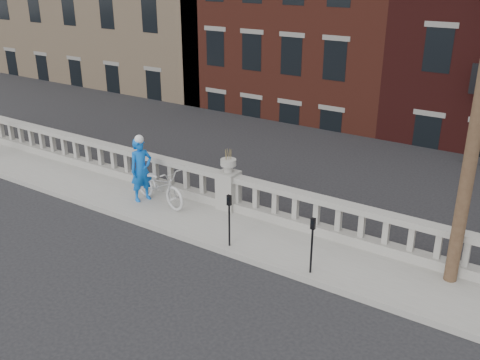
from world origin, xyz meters
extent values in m
plane|color=black|center=(0.00, 0.00, 0.00)|extent=(120.00, 120.00, 0.00)
cube|color=gray|center=(0.00, 3.00, 0.07)|extent=(32.00, 2.20, 0.15)
cube|color=gray|center=(0.00, 3.95, 0.28)|extent=(28.00, 0.34, 0.25)
cube|color=gray|center=(0.00, 3.95, 1.10)|extent=(28.00, 0.34, 0.16)
cube|color=gray|center=(0.00, 3.95, 0.70)|extent=(0.55, 0.55, 1.10)
cylinder|color=gray|center=(0.00, 3.95, 1.35)|extent=(0.24, 0.24, 0.20)
cylinder|color=gray|center=(0.00, 3.95, 1.53)|extent=(0.44, 0.44, 0.18)
cube|color=#605E59|center=(0.00, 4.30, -2.42)|extent=(36.00, 0.50, 5.15)
cube|color=black|center=(0.00, 25.95, -5.25)|extent=(80.00, 44.00, 0.50)
cube|color=#595651|center=(-2.00, 8.45, -3.00)|extent=(16.00, 7.00, 4.00)
cube|color=#4E1F16|center=(-4.00, 19.95, 2.00)|extent=(10.00, 14.00, 14.00)
cylinder|color=black|center=(1.28, 2.15, 0.70)|extent=(0.05, 0.05, 1.10)
cube|color=black|center=(1.28, 2.15, 1.38)|extent=(0.10, 0.08, 0.26)
cube|color=black|center=(1.28, 2.10, 1.42)|extent=(0.06, 0.01, 0.08)
cylinder|color=black|center=(3.50, 2.15, 0.70)|extent=(0.05, 0.05, 1.10)
cube|color=black|center=(3.50, 2.15, 1.38)|extent=(0.10, 0.08, 0.26)
cube|color=black|center=(3.50, 2.10, 1.42)|extent=(0.06, 0.01, 0.08)
imported|color=silver|center=(-1.85, 3.12, 0.71)|extent=(2.23, 1.14, 1.11)
imported|color=blue|center=(-2.42, 3.02, 1.09)|extent=(0.65, 0.80, 1.88)
camera|label=1|loc=(7.95, -7.38, 6.64)|focal=40.00mm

